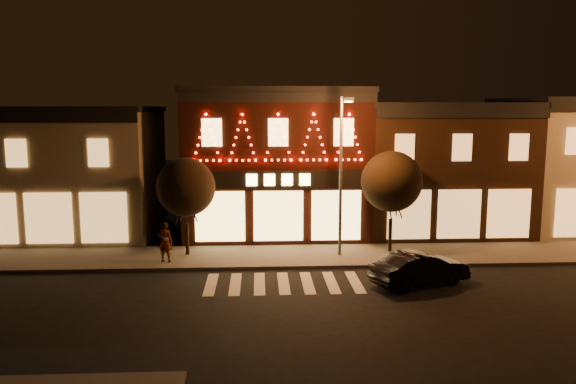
{
  "coord_description": "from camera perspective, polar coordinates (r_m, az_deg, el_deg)",
  "views": [
    {
      "loc": [
        -1.0,
        -18.44,
        7.23
      ],
      "look_at": [
        0.19,
        4.0,
        3.84
      ],
      "focal_mm": 34.97,
      "sensor_mm": 36.0,
      "label": 1
    }
  ],
  "objects": [
    {
      "name": "building_right_a",
      "position": [
        34.27,
        14.85,
        2.48
      ],
      "size": [
        9.2,
        8.28,
        7.5
      ],
      "color": "#382213",
      "rests_on": "ground"
    },
    {
      "name": "streetlamp_mid",
      "position": [
        26.5,
        5.49,
        2.85
      ],
      "size": [
        0.49,
        1.74,
        7.59
      ],
      "rotation": [
        0.0,
        0.0,
        -0.05
      ],
      "color": "#59595E",
      "rests_on": "sidewalk_far"
    },
    {
      "name": "building_pulp",
      "position": [
        32.58,
        -1.25,
        3.17
      ],
      "size": [
        10.2,
        8.34,
        8.3
      ],
      "color": "black",
      "rests_on": "ground"
    },
    {
      "name": "dark_sedan",
      "position": [
        23.84,
        13.29,
        -7.58
      ],
      "size": [
        4.44,
        2.97,
        1.38
      ],
      "primitive_type": "imported",
      "rotation": [
        0.0,
        0.0,
        1.97
      ],
      "color": "black",
      "rests_on": "ground"
    },
    {
      "name": "ground",
      "position": [
        19.84,
        0.08,
        -12.81
      ],
      "size": [
        120.0,
        120.0,
        0.0
      ],
      "primitive_type": "plane",
      "color": "black",
      "rests_on": "ground"
    },
    {
      "name": "sidewalk_far",
      "position": [
        27.56,
        3.35,
        -6.49
      ],
      "size": [
        44.0,
        4.0,
        0.15
      ],
      "primitive_type": "cube",
      "color": "#47423D",
      "rests_on": "ground"
    },
    {
      "name": "pedestrian",
      "position": [
        26.58,
        -12.36,
        -4.99
      ],
      "size": [
        0.79,
        0.63,
        1.88
      ],
      "primitive_type": "imported",
      "rotation": [
        0.0,
        0.0,
        2.85
      ],
      "color": "gray",
      "rests_on": "sidewalk_far"
    },
    {
      "name": "tree_left",
      "position": [
        27.28,
        -10.34,
        0.49
      ],
      "size": [
        2.83,
        2.83,
        4.73
      ],
      "rotation": [
        0.0,
        0.0,
        0.05
      ],
      "color": "black",
      "rests_on": "sidewalk_far"
    },
    {
      "name": "tree_right",
      "position": [
        27.88,
        10.49,
        1.06
      ],
      "size": [
        2.99,
        2.99,
        5.0
      ],
      "rotation": [
        0.0,
        0.0,
        -0.23
      ],
      "color": "black",
      "rests_on": "sidewalk_far"
    },
    {
      "name": "building_left",
      "position": [
        34.77,
        -23.21,
        1.99
      ],
      "size": [
        12.2,
        8.28,
        7.3
      ],
      "color": "#7F755A",
      "rests_on": "ground"
    }
  ]
}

